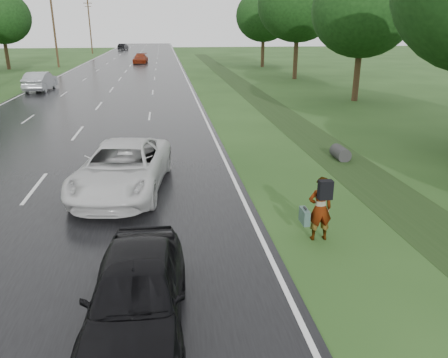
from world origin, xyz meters
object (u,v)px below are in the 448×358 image
white_pickup (123,168)px  silver_sedan (40,81)px  pedestrian (319,208)px  dark_sedan (137,293)px

white_pickup → silver_sedan: (-8.80, 24.95, -0.01)m
silver_sedan → pedestrian: bearing=117.8°
white_pickup → dark_sedan: bearing=-75.4°
pedestrian → white_pickup: size_ratio=0.30×
white_pickup → dark_sedan: (0.82, -7.12, -0.06)m
pedestrian → white_pickup: bearing=-38.9°
silver_sedan → white_pickup: bearing=111.6°
dark_sedan → pedestrian: bearing=36.7°
pedestrian → white_pickup: (-5.18, 4.16, -0.05)m
dark_sedan → white_pickup: bearing=99.2°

